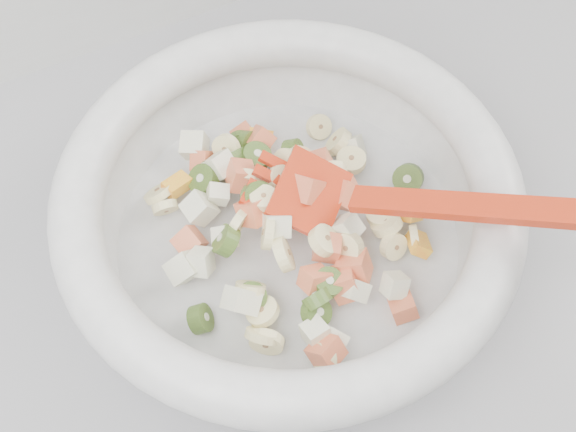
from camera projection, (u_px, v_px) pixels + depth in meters
name	position (u px, v px, depth m)	size (l,w,h in m)	color
mixing_bowl	(288.00, 210.00, 0.58)	(0.38, 0.37, 0.15)	silver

